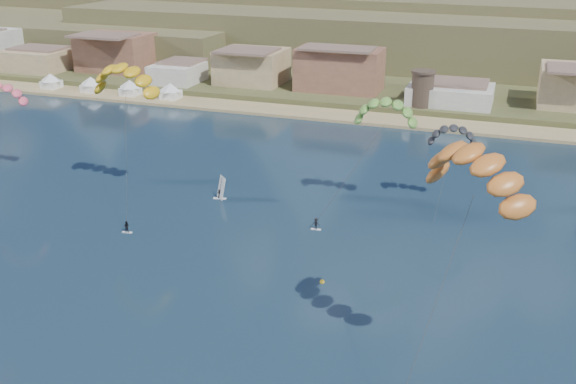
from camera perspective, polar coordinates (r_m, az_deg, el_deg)
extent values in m
cube|color=tan|center=(155.83, 9.09, 6.15)|extent=(2200.00, 12.00, 0.90)
cube|color=brown|center=(264.38, 22.84, 13.14)|extent=(320.00, 150.00, 15.00)
cube|color=brown|center=(310.68, 7.24, 15.92)|extent=(380.00, 170.00, 18.00)
cylinder|color=#47382D|center=(161.38, 11.51, 8.63)|extent=(5.20, 5.20, 8.00)
cylinder|color=#47382D|center=(160.50, 11.62, 10.13)|extent=(5.82, 5.82, 0.60)
cube|color=white|center=(195.25, -19.74, 8.73)|extent=(4.50, 4.50, 2.00)
pyramid|color=white|center=(194.67, -19.85, 9.59)|extent=(6.40, 6.40, 2.00)
cube|color=white|center=(187.48, -16.59, 8.61)|extent=(4.50, 4.50, 2.00)
pyramid|color=white|center=(186.87, -16.68, 9.50)|extent=(6.40, 6.40, 2.00)
cube|color=white|center=(180.83, -13.45, 8.46)|extent=(4.50, 4.50, 2.00)
pyramid|color=white|center=(180.20, -13.53, 9.38)|extent=(6.40, 6.40, 2.00)
cube|color=white|center=(174.76, -10.08, 8.27)|extent=(4.50, 4.50, 2.00)
pyramid|color=white|center=(174.11, -10.14, 9.23)|extent=(6.40, 6.40, 2.00)
cube|color=silver|center=(99.63, -13.71, -3.39)|extent=(1.56, 0.62, 0.10)
imported|color=black|center=(99.25, -13.75, -2.90)|extent=(0.92, 0.75, 1.74)
cylinder|color=#262626|center=(102.93, -13.79, 2.95)|extent=(0.05, 0.05, 21.71)
cylinder|color=#262626|center=(60.08, 12.48, -9.74)|extent=(0.05, 0.05, 21.28)
cube|color=silver|center=(97.80, 2.42, -3.23)|extent=(1.54, 0.54, 0.10)
imported|color=black|center=(97.42, 2.43, -2.74)|extent=(1.16, 0.71, 1.75)
cylinder|color=#262626|center=(98.90, 5.46, 1.67)|extent=(0.05, 0.05, 18.35)
cylinder|color=#262626|center=(103.70, 13.47, 0.74)|extent=(0.04, 0.04, 12.66)
cube|color=silver|center=(109.37, -5.91, -0.55)|extent=(2.24, 1.01, 0.11)
imported|color=black|center=(109.06, -5.93, -0.15)|extent=(0.84, 0.62, 1.55)
cube|color=white|center=(108.51, -5.78, 0.38)|extent=(1.25, 2.45, 3.71)
sphere|color=gold|center=(83.72, 2.96, -7.75)|extent=(0.62, 0.62, 0.62)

